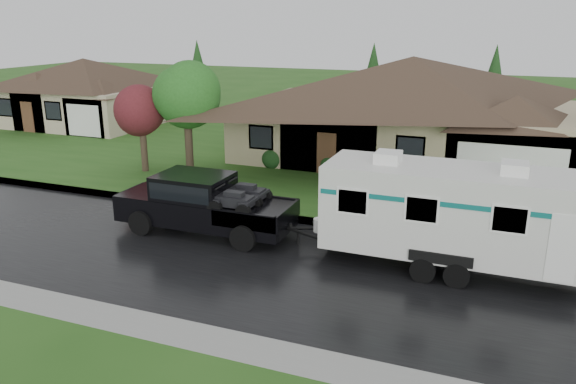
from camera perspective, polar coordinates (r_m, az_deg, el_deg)
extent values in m
plane|color=#28541A|center=(20.20, -0.51, -5.13)|extent=(140.00, 140.00, 0.00)
cube|color=black|center=(18.51, -2.82, -7.30)|extent=(140.00, 8.00, 0.01)
cube|color=gray|center=(22.14, 1.66, -2.89)|extent=(140.00, 0.50, 0.15)
cube|color=#28541A|center=(33.95, 8.96, 4.03)|extent=(140.00, 26.00, 0.15)
cube|color=tan|center=(32.30, 12.17, 6.05)|extent=(18.00, 10.00, 3.00)
pyramid|color=#3A2A1F|center=(31.79, 12.64, 13.31)|extent=(19.44, 10.80, 2.60)
cube|color=tan|center=(29.01, 21.72, 3.67)|extent=(5.76, 4.00, 2.70)
cube|color=tan|center=(44.59, -19.68, 8.29)|extent=(10.00, 8.00, 2.80)
pyramid|color=#3A2A1F|center=(44.25, -20.13, 12.63)|extent=(10.80, 8.64, 2.00)
cube|color=tan|center=(41.18, -18.26, 7.57)|extent=(3.20, 4.00, 2.52)
cylinder|color=#382B1E|center=(28.74, -10.00, 4.28)|extent=(0.40, 0.40, 2.47)
sphere|color=#2D7425|center=(28.27, -10.29, 9.64)|extent=(3.42, 3.42, 3.42)
cylinder|color=#382B1E|center=(29.77, -14.39, 3.87)|extent=(0.34, 0.34, 1.89)
sphere|color=maroon|center=(29.38, -14.69, 7.80)|extent=(2.61, 2.61, 2.61)
sphere|color=#143814|center=(29.77, -1.55, 3.53)|extent=(1.00, 1.00, 1.00)
sphere|color=#143814|center=(28.72, 4.26, 2.98)|extent=(1.00, 1.00, 1.00)
sphere|color=#143814|center=(28.00, 10.43, 2.37)|extent=(1.00, 1.00, 1.00)
sphere|color=#143814|center=(27.61, 16.85, 1.70)|extent=(1.00, 1.00, 1.00)
sphere|color=#143814|center=(27.59, 23.35, 1.00)|extent=(1.00, 1.00, 1.00)
cube|color=black|center=(21.09, -8.42, -1.85)|extent=(6.60, 2.20, 0.95)
cube|color=black|center=(22.26, -13.89, -0.35)|extent=(1.76, 2.15, 0.39)
cube|color=black|center=(21.05, -9.56, 0.48)|extent=(2.64, 2.07, 0.99)
cube|color=black|center=(21.03, -9.57, 0.62)|extent=(2.42, 2.11, 0.61)
cube|color=black|center=(20.11, -3.25, -1.98)|extent=(2.42, 2.09, 0.07)
cylinder|color=black|center=(21.46, -14.67, -3.02)|extent=(0.92, 0.35, 0.92)
cylinder|color=black|center=(23.13, -11.58, -1.34)|extent=(0.92, 0.35, 0.92)
cylinder|color=black|center=(19.41, -4.54, -4.67)|extent=(0.92, 0.35, 0.92)
cylinder|color=black|center=(21.24, -2.01, -2.67)|extent=(0.92, 0.35, 0.92)
cube|color=silver|center=(18.22, 16.00, -1.78)|extent=(7.70, 2.64, 2.70)
cube|color=black|center=(18.75, 15.62, -6.16)|extent=(8.15, 1.32, 0.15)
cube|color=#0D605E|center=(18.05, 16.15, 0.00)|extent=(7.55, 2.66, 0.15)
cube|color=white|center=(18.06, 10.14, 3.50)|extent=(0.77, 0.88, 0.35)
cube|color=white|center=(17.76, 22.04, 2.26)|extent=(0.77, 0.88, 0.35)
cylinder|color=black|center=(17.63, 13.52, -7.72)|extent=(0.77, 0.26, 0.77)
cylinder|color=black|center=(20.01, 14.61, -4.75)|extent=(0.77, 0.26, 0.77)
cylinder|color=black|center=(17.56, 16.75, -8.11)|extent=(0.77, 0.26, 0.77)
cylinder|color=black|center=(19.95, 17.43, -5.07)|extent=(0.77, 0.26, 0.77)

